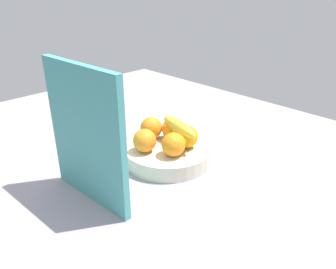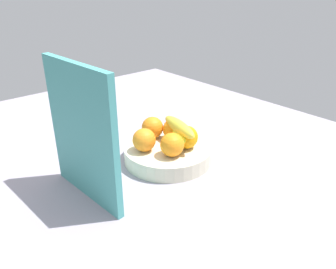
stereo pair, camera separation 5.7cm
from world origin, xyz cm
name	(u,v)px [view 1 (the left image)]	position (x,y,z in cm)	size (l,w,h in cm)	color
ground_plane	(163,158)	(0.00, 0.00, -1.50)	(180.00, 140.00, 3.00)	gray
fruit_bowl	(168,153)	(-3.81, 1.37, 2.46)	(27.88, 27.88, 4.93)	beige
orange_front_left	(145,141)	(-1.28, 8.78, 8.50)	(7.15, 7.15, 7.15)	orange
orange_front_right	(173,145)	(-9.24, 4.52, 8.50)	(7.15, 7.15, 7.15)	orange
orange_center	(187,137)	(-8.36, -2.27, 8.50)	(7.15, 7.15, 7.15)	orange
orange_back_left	(173,129)	(-1.39, -3.19, 8.50)	(7.15, 7.15, 7.15)	orange
orange_back_right	(151,128)	(4.24, 1.11, 8.50)	(7.15, 7.15, 7.15)	orange
banana_bunch	(178,131)	(-4.67, -2.35, 9.13)	(18.00, 15.67, 8.40)	yellow
cutting_board	(86,136)	(-4.14, 29.80, 18.00)	(28.00, 1.80, 36.00)	teal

